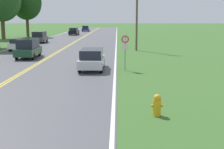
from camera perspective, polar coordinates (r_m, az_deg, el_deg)
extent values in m
cylinder|color=gold|center=(12.86, 8.21, -6.00)|extent=(0.33, 0.33, 0.67)
sphere|color=gold|center=(12.75, 8.26, -4.27)|extent=(0.31, 0.31, 0.31)
cylinder|color=gold|center=(12.86, 9.13, -5.68)|extent=(0.08, 0.11, 0.11)
cylinder|color=gold|center=(12.81, 7.31, -5.69)|extent=(0.08, 0.11, 0.11)
cylinder|color=gray|center=(23.37, 2.41, 3.92)|extent=(0.07, 0.07, 2.59)
cylinder|color=silver|center=(23.25, 2.43, 6.47)|extent=(0.60, 0.02, 0.60)
torus|color=red|center=(23.24, 2.43, 6.47)|extent=(0.55, 0.07, 0.55)
cube|color=silver|center=(23.30, 2.42, 5.12)|extent=(0.44, 0.02, 0.44)
cylinder|color=brown|center=(37.53, 4.58, 11.67)|extent=(0.24, 0.24, 9.53)
cylinder|color=brown|center=(61.31, -19.32, 8.14)|extent=(0.71, 0.71, 4.18)
cylinder|color=brown|center=(66.24, -15.18, 8.53)|extent=(0.60, 0.60, 4.27)
ellipsoid|color=#1E4219|center=(66.28, -15.38, 12.56)|extent=(5.96, 5.96, 6.86)
cylinder|color=black|center=(22.41, -1.97, 1.16)|extent=(0.20, 0.67, 0.67)
cylinder|color=black|center=(22.55, -5.96, 1.17)|extent=(0.20, 0.67, 0.67)
cylinder|color=black|center=(25.02, -1.64, 2.14)|extent=(0.20, 0.67, 0.67)
cylinder|color=black|center=(25.14, -5.23, 2.14)|extent=(0.20, 0.67, 0.67)
cube|color=silver|center=(23.73, -3.70, 2.33)|extent=(1.79, 4.27, 0.62)
cube|color=#1E232D|center=(23.65, -3.72, 3.87)|extent=(1.57, 2.99, 0.66)
cylinder|color=black|center=(33.28, -15.73, 3.86)|extent=(0.22, 0.71, 0.70)
cylinder|color=black|center=(32.92, -13.10, 3.90)|extent=(0.22, 0.71, 0.70)
cylinder|color=black|center=(30.60, -17.05, 3.24)|extent=(0.22, 0.71, 0.70)
cylinder|color=black|center=(30.21, -14.22, 3.29)|extent=(0.22, 0.71, 0.70)
cube|color=#1E472D|center=(31.71, -15.03, 4.13)|extent=(1.89, 4.56, 0.68)
cube|color=#1E232D|center=(31.64, -15.10, 5.51)|extent=(1.64, 3.20, 0.86)
cylinder|color=black|center=(40.49, -17.09, 4.88)|extent=(0.21, 0.68, 0.68)
cylinder|color=black|center=(39.97, -14.72, 4.93)|extent=(0.21, 0.68, 0.68)
cylinder|color=black|center=(38.45, -18.13, 4.55)|extent=(0.21, 0.68, 0.68)
cylinder|color=black|center=(37.89, -15.66, 4.60)|extent=(0.21, 0.68, 0.68)
cube|color=white|center=(39.16, -16.42, 5.14)|extent=(1.99, 3.55, 0.62)
cube|color=#1E232D|center=(39.12, -16.46, 5.96)|extent=(1.74, 2.49, 0.50)
cylinder|color=black|center=(51.46, -13.69, 6.13)|extent=(0.20, 0.67, 0.66)
cylinder|color=black|center=(51.06, -11.85, 6.17)|extent=(0.20, 0.67, 0.66)
cylinder|color=black|center=(49.09, -14.41, 5.90)|extent=(0.20, 0.67, 0.66)
cylinder|color=black|center=(48.68, -12.49, 5.95)|extent=(0.20, 0.67, 0.66)
cube|color=#47474C|center=(50.05, -13.12, 6.37)|extent=(1.89, 3.97, 0.64)
cube|color=#1E232D|center=(50.00, -13.15, 7.20)|extent=(1.66, 2.78, 0.82)
cylinder|color=black|center=(72.07, -7.42, 7.48)|extent=(0.22, 0.64, 0.63)
cylinder|color=black|center=(71.80, -6.15, 7.50)|extent=(0.22, 0.64, 0.63)
cylinder|color=black|center=(69.53, -7.80, 7.37)|extent=(0.22, 0.64, 0.63)
cylinder|color=black|center=(69.25, -6.49, 7.38)|extent=(0.22, 0.64, 0.63)
cube|color=black|center=(70.64, -6.97, 7.69)|extent=(1.94, 4.22, 0.69)
cube|color=#1E232D|center=(70.62, -6.98, 8.23)|extent=(1.69, 2.97, 0.65)
cylinder|color=black|center=(90.48, -5.31, 8.12)|extent=(0.22, 0.67, 0.67)
cylinder|color=black|center=(90.36, -4.25, 8.14)|extent=(0.22, 0.67, 0.67)
cylinder|color=black|center=(87.53, -5.47, 8.04)|extent=(0.22, 0.67, 0.67)
cylinder|color=black|center=(87.41, -4.37, 8.06)|extent=(0.22, 0.67, 0.67)
cube|color=navy|center=(88.93, -4.85, 8.25)|extent=(2.00, 4.83, 0.56)
cube|color=#1E232D|center=(88.72, -4.87, 8.66)|extent=(1.71, 2.68, 0.72)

